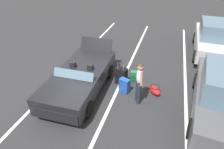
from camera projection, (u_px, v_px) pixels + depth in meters
ground_plane at (82, 90)px, 7.87m from camera, size 80.00×80.00×0.00m
lot_line_near at (54, 85)px, 8.19m from camera, size 18.00×0.12×0.01m
lot_line_mid at (114, 97)px, 7.51m from camera, size 18.00×0.12×0.01m
lot_line_far at (186, 111)px, 6.84m from camera, size 18.00×0.12×0.01m
convertible_car at (78, 81)px, 7.39m from camera, size 4.22×1.91×1.52m
suitcase_large_black at (121, 76)px, 8.10m from camera, size 0.37×0.52×1.08m
suitcase_medium_bright at (124, 86)px, 7.61m from camera, size 0.36×0.46×0.62m
suitcase_small_carryon at (134, 76)px, 8.29m from camera, size 0.29×0.38×0.50m
duffel_bag at (155, 90)px, 7.63m from camera, size 0.68×0.64×0.34m
traveler_person at (139, 81)px, 6.78m from camera, size 0.58×0.35×1.65m
parked_sedan_near at (214, 39)px, 10.27m from camera, size 4.58×2.04×1.82m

